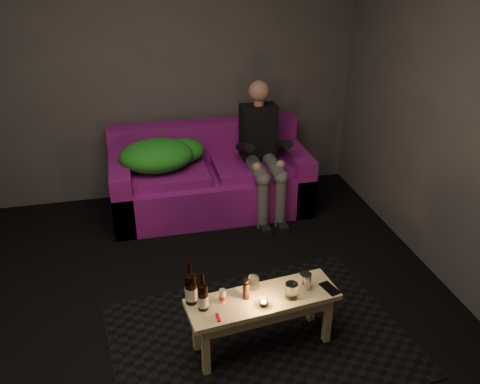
# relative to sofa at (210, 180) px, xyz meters

# --- Properties ---
(floor) EXTENTS (4.50, 4.50, 0.00)m
(floor) POSITION_rel_sofa_xyz_m (-0.44, -1.82, -0.29)
(floor) COLOR black
(floor) RESTS_ON ground
(room) EXTENTS (4.50, 4.50, 4.50)m
(room) POSITION_rel_sofa_xyz_m (-0.44, -1.35, 1.35)
(room) COLOR silver
(room) RESTS_ON ground
(rug) EXTENTS (2.10, 1.63, 0.01)m
(rug) POSITION_rel_sofa_xyz_m (-0.01, -1.93, -0.29)
(rug) COLOR black
(rug) RESTS_ON floor
(sofa) EXTENTS (1.87, 0.84, 0.81)m
(sofa) POSITION_rel_sofa_xyz_m (0.00, 0.00, 0.00)
(sofa) COLOR #6F1079
(sofa) RESTS_ON floor
(green_blanket) EXTENTS (0.82, 0.56, 0.28)m
(green_blanket) POSITION_rel_sofa_xyz_m (-0.46, -0.01, 0.32)
(green_blanket) COLOR #188927
(green_blanket) RESTS_ON sofa
(person) EXTENTS (0.34, 0.78, 1.25)m
(person) POSITION_rel_sofa_xyz_m (0.49, -0.15, 0.36)
(person) COLOR black
(person) RESTS_ON sofa
(coffee_table) EXTENTS (1.00, 0.42, 0.40)m
(coffee_table) POSITION_rel_sofa_xyz_m (-0.01, -1.98, 0.04)
(coffee_table) COLOR tan
(coffee_table) RESTS_ON rug
(beer_bottle_a) EXTENTS (0.08, 0.08, 0.30)m
(beer_bottle_a) POSITION_rel_sofa_xyz_m (-0.45, -1.93, 0.22)
(beer_bottle_a) COLOR black
(beer_bottle_a) RESTS_ON coffee_table
(beer_bottle_b) EXTENTS (0.07, 0.07, 0.26)m
(beer_bottle_b) POSITION_rel_sofa_xyz_m (-0.39, -2.01, 0.20)
(beer_bottle_b) COLOR black
(beer_bottle_b) RESTS_ON coffee_table
(salt_shaker) EXTENTS (0.05, 0.05, 0.09)m
(salt_shaker) POSITION_rel_sofa_xyz_m (-0.26, -1.97, 0.15)
(salt_shaker) COLOR silver
(salt_shaker) RESTS_ON coffee_table
(pepper_mill) EXTENTS (0.05, 0.05, 0.12)m
(pepper_mill) POSITION_rel_sofa_xyz_m (-0.11, -1.97, 0.16)
(pepper_mill) COLOR black
(pepper_mill) RESTS_ON coffee_table
(tumbler_back) EXTENTS (0.08, 0.08, 0.08)m
(tumbler_back) POSITION_rel_sofa_xyz_m (-0.04, -1.88, 0.15)
(tumbler_back) COLOR white
(tumbler_back) RESTS_ON coffee_table
(tealight) EXTENTS (0.05, 0.05, 0.04)m
(tealight) POSITION_rel_sofa_xyz_m (-0.03, -2.06, 0.13)
(tealight) COLOR white
(tealight) RESTS_ON coffee_table
(tumbler_front) EXTENTS (0.09, 0.09, 0.10)m
(tumbler_front) POSITION_rel_sofa_xyz_m (0.17, -2.02, 0.16)
(tumbler_front) COLOR white
(tumbler_front) RESTS_ON coffee_table
(steel_cup) EXTENTS (0.09, 0.09, 0.11)m
(steel_cup) POSITION_rel_sofa_xyz_m (0.28, -1.95, 0.16)
(steel_cup) COLOR #BABBC1
(steel_cup) RESTS_ON coffee_table
(smartphone) EXTENTS (0.11, 0.16, 0.01)m
(smartphone) POSITION_rel_sofa_xyz_m (0.43, -2.00, 0.11)
(smartphone) COLOR black
(smartphone) RESTS_ON coffee_table
(red_lighter) EXTENTS (0.02, 0.07, 0.01)m
(red_lighter) POSITION_rel_sofa_xyz_m (-0.32, -2.11, 0.11)
(red_lighter) COLOR red
(red_lighter) RESTS_ON coffee_table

